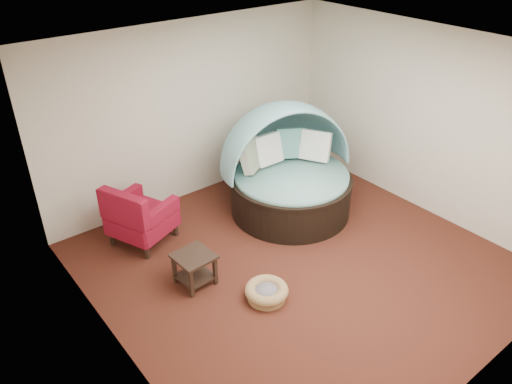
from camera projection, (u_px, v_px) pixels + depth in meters
floor at (298, 263)px, 6.73m from camera, size 5.00×5.00×0.00m
wall_back at (192, 112)px, 7.71m from camera, size 5.00×0.00×5.00m
wall_front at (500, 277)px, 4.33m from camera, size 5.00×0.00×5.00m
wall_left at (108, 249)px, 4.68m from camera, size 0.00×5.00×5.00m
wall_right at (426, 122)px, 7.37m from camera, size 0.00×5.00×5.00m
ceiling at (309, 55)px, 5.31m from camera, size 5.00×5.00×0.00m
canopy_daybed at (289, 163)px, 7.54m from camera, size 2.33×2.28×1.70m
pet_basket at (267, 292)px, 6.09m from camera, size 0.66×0.66×0.19m
red_armchair at (139, 217)px, 6.93m from camera, size 1.03×1.03×0.93m
side_table at (194, 265)px, 6.24m from camera, size 0.48×0.48×0.44m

